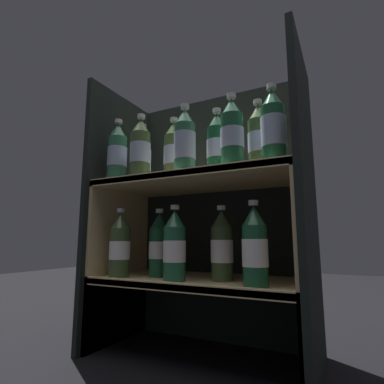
# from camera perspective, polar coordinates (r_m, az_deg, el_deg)

# --- Properties ---
(ground_plane) EXTENTS (6.00, 6.00, 0.00)m
(ground_plane) POSITION_cam_1_polar(r_m,az_deg,el_deg) (0.95, -3.79, -32.04)
(ground_plane) COLOR black
(fridge_back_wall) EXTENTS (0.73, 0.02, 0.96)m
(fridge_back_wall) POSITION_cam_1_polar(r_m,az_deg,el_deg) (1.20, 5.00, -3.85)
(fridge_back_wall) COLOR black
(fridge_back_wall) RESTS_ON ground_plane
(fridge_side_left) EXTENTS (0.02, 0.38, 0.96)m
(fridge_side_left) POSITION_cam_1_polar(r_m,az_deg,el_deg) (1.23, -13.80, -3.76)
(fridge_side_left) COLOR black
(fridge_side_left) RESTS_ON ground_plane
(fridge_side_right) EXTENTS (0.02, 0.38, 0.96)m
(fridge_side_right) POSITION_cam_1_polar(r_m,az_deg,el_deg) (0.94, 21.18, -1.79)
(fridge_side_right) COLOR black
(fridge_side_right) RESTS_ON ground_plane
(shelf_lower) EXTENTS (0.69, 0.34, 0.25)m
(shelf_lower) POSITION_cam_1_polar(r_m,az_deg,el_deg) (1.03, 1.07, -18.56)
(shelf_lower) COLOR #DBBC84
(shelf_lower) RESTS_ON ground_plane
(shelf_upper) EXTENTS (0.69, 0.34, 0.58)m
(shelf_upper) POSITION_cam_1_polar(r_m,az_deg,el_deg) (1.02, 1.11, -6.09)
(shelf_upper) COLOR #DBBC84
(shelf_upper) RESTS_ON ground_plane
(bottle_upper_front_0) EXTENTS (0.07, 0.07, 0.23)m
(bottle_upper_front_0) POSITION_cam_1_polar(r_m,az_deg,el_deg) (1.13, -14.05, 7.11)
(bottle_upper_front_0) COLOR #285B42
(bottle_upper_front_0) RESTS_ON shelf_upper
(bottle_upper_front_1) EXTENTS (0.07, 0.07, 0.23)m
(bottle_upper_front_1) POSITION_cam_1_polar(r_m,az_deg,el_deg) (1.07, -9.82, 7.93)
(bottle_upper_front_1) COLOR #384C28
(bottle_upper_front_1) RESTS_ON shelf_upper
(bottle_upper_front_2) EXTENTS (0.07, 0.07, 0.23)m
(bottle_upper_front_2) POSITION_cam_1_polar(r_m,az_deg,el_deg) (0.98, -1.37, 9.40)
(bottle_upper_front_2) COLOR #285B42
(bottle_upper_front_2) RESTS_ON shelf_upper
(bottle_upper_front_3) EXTENTS (0.07, 0.07, 0.23)m
(bottle_upper_front_3) POSITION_cam_1_polar(r_m,az_deg,el_deg) (0.92, 7.65, 10.85)
(bottle_upper_front_3) COLOR #194C2D
(bottle_upper_front_3) RESTS_ON shelf_upper
(bottle_upper_front_4) EXTENTS (0.07, 0.07, 0.23)m
(bottle_upper_front_4) POSITION_cam_1_polar(r_m,az_deg,el_deg) (0.89, 15.24, 11.72)
(bottle_upper_front_4) COLOR #194C2D
(bottle_upper_front_4) RESTS_ON shelf_upper
(bottle_upper_back_0) EXTENTS (0.07, 0.07, 0.23)m
(bottle_upper_back_0) POSITION_cam_1_polar(r_m,az_deg,el_deg) (1.16, -9.56, 6.54)
(bottle_upper_back_0) COLOR #1E5638
(bottle_upper_back_0) RESTS_ON shelf_upper
(bottle_upper_back_1) EXTENTS (0.07, 0.07, 0.23)m
(bottle_upper_back_1) POSITION_cam_1_polar(r_m,az_deg,el_deg) (1.08, -3.54, 7.58)
(bottle_upper_back_1) COLOR #384C28
(bottle_upper_back_1) RESTS_ON shelf_upper
(bottle_upper_back_2) EXTENTS (0.07, 0.07, 0.23)m
(bottle_upper_back_2) POSITION_cam_1_polar(r_m,az_deg,el_deg) (1.01, 4.81, 8.84)
(bottle_upper_back_2) COLOR #144228
(bottle_upper_back_2) RESTS_ON shelf_upper
(bottle_upper_back_3) EXTENTS (0.07, 0.07, 0.23)m
(bottle_upper_back_3) POSITION_cam_1_polar(r_m,az_deg,el_deg) (0.97, 12.65, 9.83)
(bottle_upper_back_3) COLOR #384C28
(bottle_upper_back_3) RESTS_ON shelf_upper
(bottle_lower_front_0) EXTENTS (0.07, 0.07, 0.23)m
(bottle_lower_front_0) POSITION_cam_1_polar(r_m,az_deg,el_deg) (1.07, -13.59, -9.96)
(bottle_lower_front_0) COLOR #384C28
(bottle_lower_front_0) RESTS_ON shelf_lower
(bottle_lower_front_1) EXTENTS (0.07, 0.07, 0.23)m
(bottle_lower_front_1) POSITION_cam_1_polar(r_m,az_deg,el_deg) (0.94, -3.35, -10.34)
(bottle_lower_front_1) COLOR #1E5638
(bottle_lower_front_1) RESTS_ON shelf_lower
(bottle_lower_front_2) EXTENTS (0.07, 0.07, 0.23)m
(bottle_lower_front_2) POSITION_cam_1_polar(r_m,az_deg,el_deg) (0.84, 11.88, -10.33)
(bottle_lower_front_2) COLOR #194C2D
(bottle_lower_front_2) RESTS_ON shelf_lower
(bottle_lower_back_0) EXTENTS (0.07, 0.07, 0.23)m
(bottle_lower_back_0) POSITION_cam_1_polar(r_m,az_deg,el_deg) (1.07, -6.30, -10.15)
(bottle_lower_back_0) COLOR #194C2D
(bottle_lower_back_0) RESTS_ON shelf_lower
(bottle_lower_back_1) EXTENTS (0.07, 0.07, 0.23)m
(bottle_lower_back_1) POSITION_cam_1_polar(r_m,az_deg,el_deg) (0.96, 5.72, -10.31)
(bottle_lower_back_1) COLOR #384C28
(bottle_lower_back_1) RESTS_ON shelf_lower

